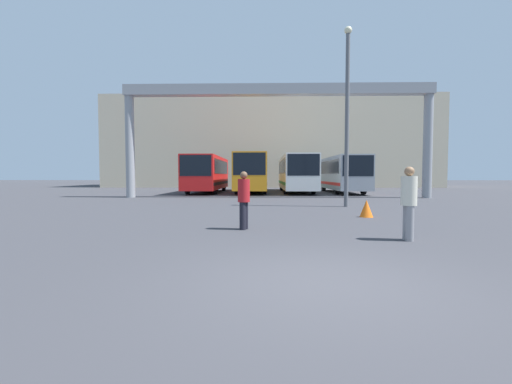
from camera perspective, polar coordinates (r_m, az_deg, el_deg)
ground_plane at (r=5.10m, az=11.78°, el=-14.76°), size 200.00×200.00×0.00m
building_backdrop at (r=48.07m, az=2.45°, el=7.85°), size 42.56×12.00×11.50m
overhead_gantry at (r=23.81m, az=3.59°, el=13.96°), size 20.80×0.80×7.63m
bus_slot_0 at (r=30.62m, az=-8.12°, el=3.29°), size 2.58×10.41×3.12m
bus_slot_1 at (r=30.73m, az=-0.66°, el=3.49°), size 2.63×11.43×3.29m
bus_slot_2 at (r=31.30m, az=6.64°, el=3.36°), size 2.59×12.34×3.18m
bus_slot_3 at (r=30.98m, az=14.11°, el=3.19°), size 2.48×10.46×3.08m
pedestrian_near_right at (r=9.65m, az=-2.05°, el=-1.13°), size 0.34×0.34×1.64m
pedestrian_far_center at (r=8.78m, az=24.10°, el=-1.44°), size 0.36×0.36×1.73m
traffic_cone at (r=13.16m, az=17.92°, el=-2.63°), size 0.48×0.48×0.63m
lamp_post at (r=17.43m, az=14.95°, el=13.06°), size 0.36×0.36×8.59m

